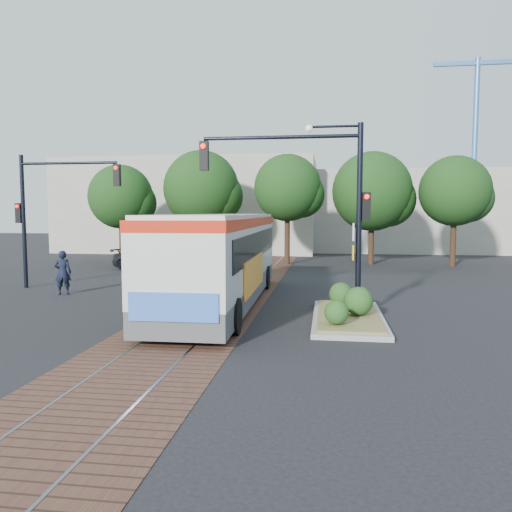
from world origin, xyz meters
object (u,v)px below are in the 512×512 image
at_px(signal_pole_main, 320,189).
at_px(city_bus, 222,254).
at_px(parked_car, 147,260).
at_px(traffic_island, 349,310).
at_px(officer, 63,273).
at_px(signal_pole_left, 46,203).

bearing_deg(signal_pole_main, city_bus, 151.12).
bearing_deg(signal_pole_main, parked_car, 130.22).
height_order(traffic_island, officer, officer).
xyz_separation_m(traffic_island, officer, (-11.63, 3.35, 0.60)).
xyz_separation_m(city_bus, officer, (-7.06, 1.26, -0.95)).
relative_size(city_bus, traffic_island, 2.43).
bearing_deg(signal_pole_main, officer, 163.03).
distance_m(city_bus, officer, 7.23).
distance_m(signal_pole_left, parked_car, 8.37).
distance_m(city_bus, traffic_island, 5.26).
height_order(city_bus, parked_car, city_bus).
bearing_deg(city_bus, signal_pole_main, -29.91).
bearing_deg(parked_car, signal_pole_left, -175.67).
distance_m(signal_pole_main, parked_car, 16.50).
bearing_deg(city_bus, signal_pole_left, 160.90).
relative_size(city_bus, officer, 6.80).
bearing_deg(city_bus, officer, 168.82).
relative_size(traffic_island, officer, 2.81).
bearing_deg(signal_pole_left, signal_pole_main, -21.45).
bearing_deg(traffic_island, signal_pole_main, 174.64).
bearing_deg(parked_car, officer, -163.71).
relative_size(signal_pole_main, signal_pole_left, 1.00).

